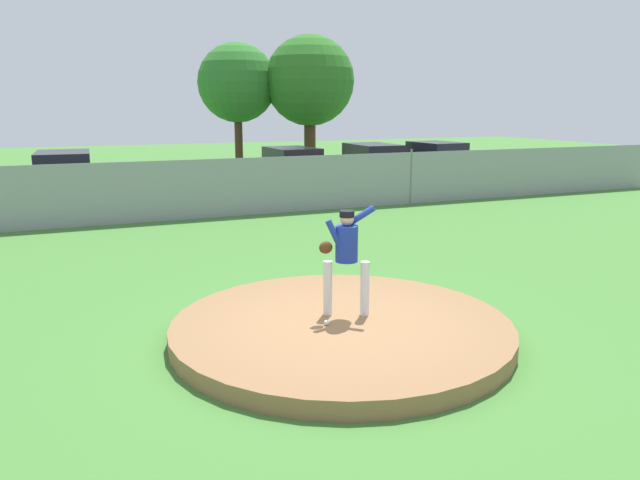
{
  "coord_description": "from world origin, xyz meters",
  "views": [
    {
      "loc": [
        -3.41,
        -7.35,
        3.2
      ],
      "look_at": [
        0.45,
        1.86,
        0.99
      ],
      "focal_mm": 34.03,
      "sensor_mm": 36.0,
      "label": 1
    }
  ],
  "objects": [
    {
      "name": "tree_slender_far",
      "position": [
        8.14,
        21.51,
        4.4
      ],
      "size": [
        4.44,
        4.44,
        6.65
      ],
      "color": "#4C331E",
      "rests_on": "ground_plane"
    },
    {
      "name": "pitchers_mound",
      "position": [
        0.0,
        0.0,
        0.12
      ],
      "size": [
        4.8,
        4.8,
        0.24
      ],
      "primitive_type": "cylinder",
      "color": "olive",
      "rests_on": "ground_plane"
    },
    {
      "name": "parked_car_white",
      "position": [
        11.02,
        14.39,
        0.81
      ],
      "size": [
        2.02,
        4.15,
        1.73
      ],
      "color": "silver",
      "rests_on": "ground_plane"
    },
    {
      "name": "pitcher_youth",
      "position": [
        0.16,
        0.21,
        1.19
      ],
      "size": [
        0.82,
        0.36,
        1.6
      ],
      "color": "silver",
      "rests_on": "pitchers_mound"
    },
    {
      "name": "tree_tall_centre",
      "position": [
        4.81,
        22.91,
        4.31
      ],
      "size": [
        3.91,
        3.91,
        6.29
      ],
      "color": "#4C331E",
      "rests_on": "ground_plane"
    },
    {
      "name": "chainlink_fence",
      "position": [
        0.0,
        10.0,
        0.86
      ],
      "size": [
        35.76,
        0.07,
        1.81
      ],
      "color": "gray",
      "rests_on": "ground_plane"
    },
    {
      "name": "parked_car_slate",
      "position": [
        8.33,
        15.0,
        0.8
      ],
      "size": [
        1.93,
        4.76,
        1.68
      ],
      "color": "slate",
      "rests_on": "ground_plane"
    },
    {
      "name": "asphalt_strip",
      "position": [
        0.0,
        14.5,
        0.0
      ],
      "size": [
        44.0,
        7.0,
        0.01
      ],
      "primitive_type": "cube",
      "color": "#2B2B2D",
      "rests_on": "ground_plane"
    },
    {
      "name": "parked_car_red",
      "position": [
        4.65,
        14.66,
        0.78
      ],
      "size": [
        1.97,
        4.31,
        1.65
      ],
      "color": "#A81919",
      "rests_on": "ground_plane"
    },
    {
      "name": "ground_plane",
      "position": [
        0.0,
        6.0,
        0.0
      ],
      "size": [
        80.0,
        80.0,
        0.0
      ],
      "primitive_type": "plane",
      "color": "#427A33"
    },
    {
      "name": "parked_car_navy",
      "position": [
        -3.47,
        14.62,
        0.82
      ],
      "size": [
        2.03,
        4.83,
        1.72
      ],
      "color": "#161E4C",
      "rests_on": "ground_plane"
    },
    {
      "name": "baseball",
      "position": [
        -0.26,
        -0.08,
        0.28
      ],
      "size": [
        0.07,
        0.07,
        0.07
      ],
      "primitive_type": "sphere",
      "color": "white",
      "rests_on": "pitchers_mound"
    }
  ]
}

